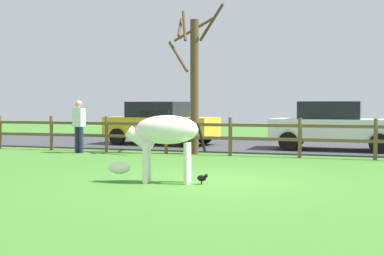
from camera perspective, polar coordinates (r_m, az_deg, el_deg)
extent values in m
plane|color=#3D7528|center=(10.17, 2.58, -5.94)|extent=(60.00, 60.00, 0.00)
cube|color=#38383D|center=(19.25, 9.69, -1.82)|extent=(28.00, 7.40, 0.05)
cylinder|color=brown|center=(18.73, -20.65, -0.42)|extent=(0.11, 0.11, 1.13)
cylinder|color=brown|center=(17.56, -15.43, -0.54)|extent=(0.11, 0.11, 1.13)
cylinder|color=brown|center=(16.54, -9.52, -0.67)|extent=(0.11, 0.11, 1.13)
cylinder|color=brown|center=(15.73, -2.91, -0.81)|extent=(0.11, 0.11, 1.13)
cylinder|color=brown|center=(15.15, 4.30, -0.95)|extent=(0.11, 0.11, 1.13)
cylinder|color=brown|center=(14.82, 11.97, -1.08)|extent=(0.11, 0.11, 1.13)
cylinder|color=brown|center=(14.77, 19.83, -1.19)|extent=(0.11, 0.11, 1.13)
cube|color=brown|center=(15.15, 4.30, -1.16)|extent=(20.29, 0.06, 0.09)
cube|color=brown|center=(15.13, 4.31, 0.34)|extent=(20.29, 0.06, 0.09)
cylinder|color=#513A23|center=(15.60, 0.28, 4.60)|extent=(0.26, 0.26, 4.09)
cylinder|color=#513A23|center=(15.39, -1.55, 8.01)|extent=(0.92, 0.87, 1.01)
cylinder|color=#513A23|center=(15.79, -1.34, 11.17)|extent=(0.30, 0.93, 0.71)
cylinder|color=#513A23|center=(16.38, 0.20, 10.96)|extent=(1.25, 0.51, 0.80)
cylinder|color=#513A23|center=(16.13, 2.18, 11.69)|extent=(1.05, 0.91, 1.03)
cylinder|color=#513A23|center=(15.73, -0.87, 11.36)|extent=(0.36, 0.67, 1.01)
ellipsoid|color=white|center=(9.84, -2.83, -0.19)|extent=(1.31, 0.69, 0.56)
cylinder|color=white|center=(9.83, -5.26, -3.95)|extent=(0.11, 0.11, 0.78)
cylinder|color=white|center=(10.11, -4.92, -3.77)|extent=(0.11, 0.11, 0.78)
cylinder|color=white|center=(9.70, -0.62, -4.04)|extent=(0.11, 0.11, 0.78)
cylinder|color=white|center=(9.97, -0.41, -3.85)|extent=(0.11, 0.11, 0.78)
cylinder|color=white|center=(9.96, -5.81, -1.25)|extent=(0.62, 0.34, 0.51)
ellipsoid|color=white|center=(10.11, -8.12, -4.41)|extent=(0.47, 0.28, 0.24)
cube|color=black|center=(9.88, -4.26, 1.67)|extent=(0.56, 0.14, 0.12)
cylinder|color=black|center=(9.76, 1.06, -1.09)|extent=(0.20, 0.08, 0.54)
cylinder|color=black|center=(9.75, 1.11, -6.13)|extent=(0.01, 0.01, 0.06)
cylinder|color=black|center=(9.71, 1.05, -6.17)|extent=(0.01, 0.01, 0.06)
ellipsoid|color=black|center=(9.72, 1.08, -5.63)|extent=(0.18, 0.10, 0.12)
sphere|color=black|center=(9.69, 1.59, -5.36)|extent=(0.07, 0.07, 0.07)
cube|color=yellow|center=(18.62, -3.43, 0.15)|extent=(4.14, 2.05, 0.70)
cube|color=black|center=(18.67, -3.85, 2.09)|extent=(2.03, 1.73, 0.56)
cylinder|color=black|center=(18.88, 1.39, -0.88)|extent=(0.61, 0.23, 0.60)
cylinder|color=black|center=(17.31, -0.64, -1.20)|extent=(0.61, 0.23, 0.60)
cylinder|color=black|center=(20.01, -5.84, -0.69)|extent=(0.61, 0.23, 0.60)
cylinder|color=black|center=(18.54, -8.33, -0.97)|extent=(0.61, 0.23, 0.60)
cube|color=white|center=(17.05, 15.65, -0.18)|extent=(4.07, 1.87, 0.70)
cube|color=black|center=(17.05, 15.17, 1.94)|extent=(1.96, 1.64, 0.56)
cylinder|color=black|center=(17.88, 20.15, -1.24)|extent=(0.61, 0.20, 0.60)
cylinder|color=black|center=(16.18, 20.18, -1.64)|extent=(0.61, 0.20, 0.60)
cylinder|color=black|center=(18.06, 11.55, -1.09)|extent=(0.61, 0.20, 0.60)
cylinder|color=black|center=(16.39, 10.70, -1.47)|extent=(0.61, 0.20, 0.60)
cylinder|color=#232847|center=(16.37, -12.73, -1.28)|extent=(0.14, 0.14, 0.82)
cylinder|color=#232847|center=(16.25, -12.28, -1.31)|extent=(0.14, 0.14, 0.82)
cube|color=silver|center=(16.28, -12.53, 1.17)|extent=(0.40, 0.30, 0.58)
sphere|color=tan|center=(16.27, -12.55, 2.64)|extent=(0.22, 0.22, 0.22)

